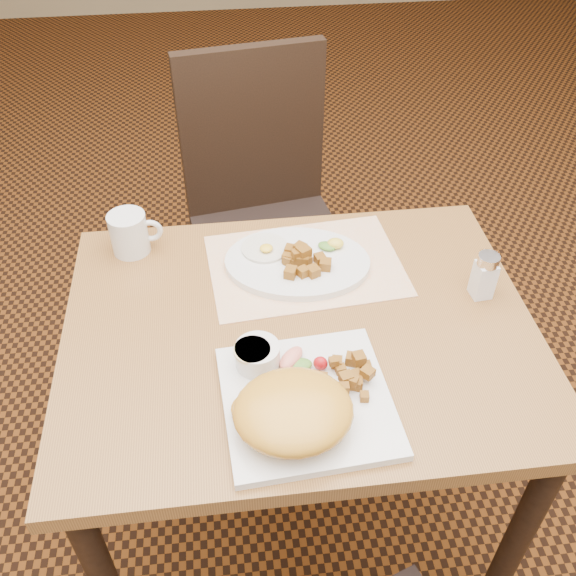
{
  "coord_description": "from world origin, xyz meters",
  "views": [
    {
      "loc": [
        -0.13,
        -0.85,
        1.62
      ],
      "look_at": [
        -0.02,
        0.03,
        0.82
      ],
      "focal_mm": 40.0,
      "sensor_mm": 36.0,
      "label": 1
    }
  ],
  "objects_px": {
    "table": "(299,363)",
    "chair_far": "(264,205)",
    "plate_oval": "(297,263)",
    "plate_square": "(307,401)",
    "salt_shaker": "(485,275)",
    "coffee_mug": "(130,233)"
  },
  "relations": [
    {
      "from": "plate_oval",
      "to": "chair_far",
      "type": "bearing_deg",
      "value": 92.92
    },
    {
      "from": "salt_shaker",
      "to": "plate_square",
      "type": "bearing_deg",
      "value": -149.01
    },
    {
      "from": "table",
      "to": "plate_square",
      "type": "distance_m",
      "value": 0.22
    },
    {
      "from": "table",
      "to": "salt_shaker",
      "type": "xyz_separation_m",
      "value": [
        0.37,
        0.04,
        0.16
      ]
    },
    {
      "from": "table",
      "to": "plate_square",
      "type": "xyz_separation_m",
      "value": [
        -0.01,
        -0.19,
        0.12
      ]
    },
    {
      "from": "table",
      "to": "plate_oval",
      "type": "xyz_separation_m",
      "value": [
        0.02,
        0.17,
        0.12
      ]
    },
    {
      "from": "plate_square",
      "to": "salt_shaker",
      "type": "xyz_separation_m",
      "value": [
        0.38,
        0.23,
        0.04
      ]
    },
    {
      "from": "coffee_mug",
      "to": "plate_square",
      "type": "bearing_deg",
      "value": -55.43
    },
    {
      "from": "plate_oval",
      "to": "coffee_mug",
      "type": "relative_size",
      "value": 2.71
    },
    {
      "from": "chair_far",
      "to": "plate_square",
      "type": "bearing_deg",
      "value": 80.48
    },
    {
      "from": "chair_far",
      "to": "salt_shaker",
      "type": "xyz_separation_m",
      "value": [
        0.38,
        -0.67,
        0.26
      ]
    },
    {
      "from": "salt_shaker",
      "to": "coffee_mug",
      "type": "relative_size",
      "value": 0.89
    },
    {
      "from": "table",
      "to": "chair_far",
      "type": "xyz_separation_m",
      "value": [
        -0.01,
        0.71,
        -0.1
      ]
    },
    {
      "from": "table",
      "to": "chair_far",
      "type": "height_order",
      "value": "chair_far"
    },
    {
      "from": "chair_far",
      "to": "plate_square",
      "type": "height_order",
      "value": "chair_far"
    },
    {
      "from": "plate_oval",
      "to": "table",
      "type": "bearing_deg",
      "value": -95.66
    },
    {
      "from": "plate_oval",
      "to": "plate_square",
      "type": "bearing_deg",
      "value": -94.88
    },
    {
      "from": "chair_far",
      "to": "coffee_mug",
      "type": "xyz_separation_m",
      "value": [
        -0.32,
        -0.44,
        0.26
      ]
    },
    {
      "from": "table",
      "to": "coffee_mug",
      "type": "bearing_deg",
      "value": 140.42
    },
    {
      "from": "coffee_mug",
      "to": "chair_far",
      "type": "bearing_deg",
      "value": 53.79
    },
    {
      "from": "plate_oval",
      "to": "salt_shaker",
      "type": "distance_m",
      "value": 0.38
    },
    {
      "from": "chair_far",
      "to": "plate_oval",
      "type": "xyz_separation_m",
      "value": [
        0.03,
        -0.54,
        0.22
      ]
    }
  ]
}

